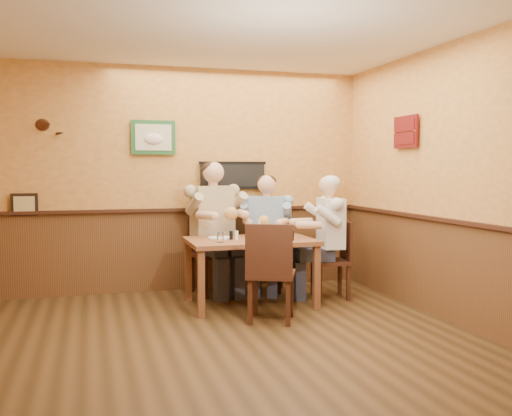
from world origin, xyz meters
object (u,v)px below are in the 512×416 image
(chair_right_end, at_px, (330,260))
(pepper_shaker, at_px, (231,235))
(chair_near_side, at_px, (271,272))
(chair_back_left, at_px, (213,252))
(cola_tumbler, at_px, (290,235))
(diner_white_elder, at_px, (330,243))
(water_glass_left, at_px, (220,237))
(dining_table, at_px, (250,247))
(diner_tan_shirt, at_px, (212,235))
(hot_sauce_bottle, at_px, (259,231))
(chair_back_right, at_px, (267,254))
(salt_shaker, at_px, (237,235))
(water_glass_mid, at_px, (271,235))
(diner_blue_polo, at_px, (267,239))

(chair_right_end, relative_size, pepper_shaker, 9.41)
(chair_right_end, height_order, chair_near_side, chair_near_side)
(chair_back_left, relative_size, cola_tumbler, 9.23)
(diner_white_elder, distance_m, water_glass_left, 1.43)
(diner_white_elder, height_order, pepper_shaker, diner_white_elder)
(dining_table, relative_size, diner_tan_shirt, 0.96)
(diner_white_elder, xyz_separation_m, pepper_shaker, (-1.23, -0.07, 0.14))
(chair_back_left, relative_size, hot_sauce_bottle, 5.40)
(chair_back_right, bearing_deg, water_glass_left, -110.52)
(salt_shaker, bearing_deg, diner_white_elder, 5.80)
(chair_back_right, height_order, hot_sauce_bottle, hot_sauce_bottle)
(cola_tumbler, bearing_deg, chair_back_left, 125.52)
(water_glass_mid, bearing_deg, chair_near_side, -107.40)
(hot_sauce_bottle, relative_size, salt_shaker, 1.91)
(dining_table, xyz_separation_m, cola_tumbler, (0.39, -0.24, 0.15))
(chair_back_left, xyz_separation_m, hot_sauce_bottle, (0.37, -0.78, 0.33))
(dining_table, bearing_deg, chair_right_end, 4.42)
(chair_right_end, relative_size, water_glass_mid, 7.13)
(diner_tan_shirt, xyz_separation_m, water_glass_left, (-0.10, -0.89, 0.08))
(water_glass_left, bearing_deg, diner_white_elder, 10.78)
(dining_table, height_order, diner_white_elder, diner_white_elder)
(chair_right_end, relative_size, hot_sauce_bottle, 4.85)
(water_glass_mid, bearing_deg, dining_table, 127.14)
(chair_near_side, bearing_deg, diner_tan_shirt, -53.72)
(diner_tan_shirt, distance_m, cola_tumbler, 1.16)
(diner_white_elder, bearing_deg, chair_back_left, -108.11)
(dining_table, distance_m, cola_tumbler, 0.48)
(diner_white_elder, bearing_deg, water_glass_mid, -62.67)
(chair_right_end, relative_size, cola_tumbler, 8.28)
(cola_tumbler, bearing_deg, hot_sauce_bottle, 151.35)
(chair_back_left, bearing_deg, chair_back_right, -16.11)
(chair_back_right, distance_m, diner_white_elder, 0.87)
(salt_shaker, bearing_deg, diner_tan_shirt, 98.67)
(hot_sauce_bottle, relative_size, pepper_shaker, 1.94)
(cola_tumbler, height_order, salt_shaker, cola_tumbler)
(water_glass_left, height_order, salt_shaker, water_glass_left)
(water_glass_left, bearing_deg, diner_tan_shirt, 83.39)
(diner_tan_shirt, xyz_separation_m, diner_blue_polo, (0.69, -0.03, -0.07))
(diner_white_elder, bearing_deg, pepper_shaker, -79.01)
(cola_tumbler, xyz_separation_m, salt_shaker, (-0.56, 0.20, -0.01))
(diner_white_elder, bearing_deg, cola_tumbler, -55.15)
(chair_right_end, bearing_deg, diner_tan_shirt, -108.11)
(chair_right_end, height_order, hot_sauce_bottle, hot_sauce_bottle)
(diner_tan_shirt, xyz_separation_m, cola_tumbler, (0.67, -0.94, 0.08))
(dining_table, relative_size, water_glass_left, 12.53)
(water_glass_left, xyz_separation_m, pepper_shaker, (0.17, 0.19, -0.01))
(pepper_shaker, bearing_deg, water_glass_mid, -30.30)
(dining_table, xyz_separation_m, diner_white_elder, (1.01, 0.08, -0.00))
(diner_blue_polo, xyz_separation_m, pepper_shaker, (-0.63, -0.67, 0.14))
(chair_near_side, distance_m, hot_sauce_bottle, 0.72)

